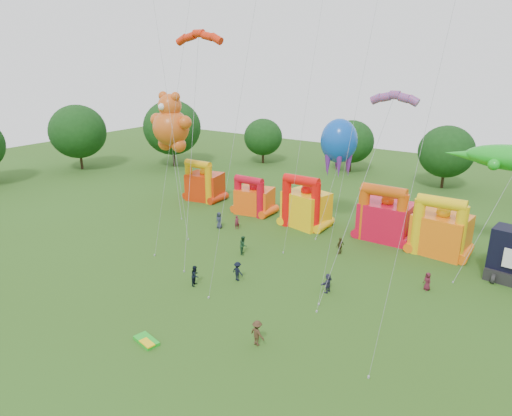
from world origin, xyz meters
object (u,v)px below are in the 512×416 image
Objects in this scene: bouncy_castle_2 at (305,206)px; spectator_4 at (340,246)px; bouncy_castle_0 at (204,184)px; gecko_kite at (494,206)px; octopus_kite at (338,150)px; spectator_0 at (219,220)px; teddy_bear_kite at (174,151)px.

spectator_4 is (6.96, -5.34, -1.55)m from bouncy_castle_2.
gecko_kite is at bearing -3.31° from bouncy_castle_0.
octopus_kite is at bearing 173.51° from gecko_kite.
octopus_kite is at bearing 52.18° from spectator_0.
teddy_bear_kite is at bearing -166.60° from bouncy_castle_2.
gecko_kite is at bearing -2.06° from bouncy_castle_2.
bouncy_castle_0 is at bearing 179.34° from octopus_kite.
gecko_kite is 6.08× the size of spectator_0.
bouncy_castle_2 reaches higher than spectator_0.
teddy_bear_kite reaches higher than bouncy_castle_2.
teddy_bear_kite is at bearing -91.95° from bouncy_castle_0.
teddy_bear_kite is (-17.03, -4.06, 5.47)m from bouncy_castle_2.
spectator_4 is (23.80, -6.75, -1.35)m from bouncy_castle_0.
bouncy_castle_0 is at bearing -86.59° from spectator_4.
bouncy_castle_0 reaches higher than spectator_4.
bouncy_castle_0 is 36.98m from gecko_kite.
gecko_kite reaches higher than spectator_4.
octopus_kite is at bearing 14.49° from teddy_bear_kite.
teddy_bear_kite is 7.75× the size of spectator_0.
octopus_kite is 11.32m from spectator_4.
gecko_kite is (19.86, -0.72, 3.81)m from bouncy_castle_2.
octopus_kite is (20.06, -0.23, 7.12)m from bouncy_castle_0.
octopus_kite reaches higher than bouncy_castle_0.
spectator_0 is at bearing -14.57° from teddy_bear_kite.
spectator_0 is at bearing -168.45° from gecko_kite.
gecko_kite is 6.73× the size of spectator_4.
octopus_kite is (-16.64, 1.89, 3.11)m from gecko_kite.
bouncy_castle_0 is 0.38× the size of teddy_bear_kite.
spectator_4 is at bearing 22.16° from spectator_0.
octopus_kite is (20.24, 5.23, 1.44)m from teddy_bear_kite.
spectator_0 is at bearing -141.29° from bouncy_castle_2.
gecko_kite is at bearing 128.98° from spectator_4.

